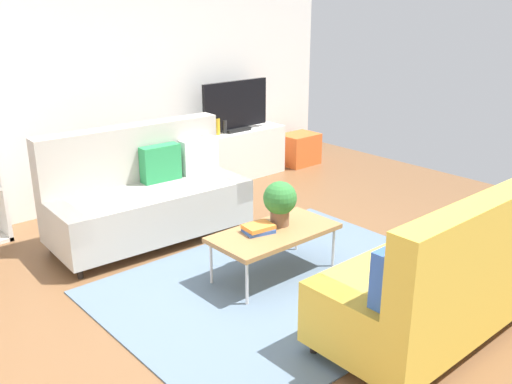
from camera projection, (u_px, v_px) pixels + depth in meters
name	position (u px, v px, depth m)	size (l,w,h in m)	color
ground_plane	(278.00, 279.00, 4.83)	(7.68, 7.68, 0.00)	brown
wall_far	(109.00, 75.00, 6.34)	(6.40, 0.12, 2.90)	white
area_rug	(286.00, 285.00, 4.72)	(2.90, 2.20, 0.01)	slate
couch_beige	(147.00, 195.00, 5.53)	(1.94, 0.93, 1.10)	#B2ADA3
couch_green	(444.00, 278.00, 3.92)	(1.90, 0.84, 1.10)	gold
coffee_table	(274.00, 234.00, 4.77)	(1.10, 0.56, 0.42)	#9E7042
tv_console	(235.00, 154.00, 7.43)	(1.40, 0.44, 0.64)	silver
tv	(235.00, 107.00, 7.21)	(1.00, 0.20, 0.64)	black
storage_trunk	(299.00, 149.00, 8.07)	(0.52, 0.40, 0.44)	orange
potted_plant	(280.00, 201.00, 4.81)	(0.29, 0.29, 0.39)	brown
table_book_0	(258.00, 230.00, 4.72)	(0.24, 0.18, 0.03)	#3359B2
table_book_1	(258.00, 227.00, 4.71)	(0.24, 0.18, 0.04)	orange
vase_0	(196.00, 132.00, 6.98)	(0.12, 0.12, 0.13)	silver
bottle_0	(212.00, 127.00, 7.01)	(0.04, 0.04, 0.22)	#262626
bottle_1	(217.00, 127.00, 7.07)	(0.06, 0.06, 0.21)	gold
bottle_2	(225.00, 127.00, 7.14)	(0.06, 0.06, 0.17)	#262626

